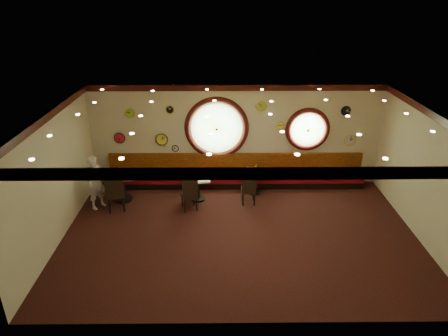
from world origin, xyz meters
The scene contains 44 objects.
floor centered at (0.00, 0.00, 0.00)m, with size 9.00×6.00×0.00m, color black.
ceiling centered at (0.00, 0.00, 3.20)m, with size 9.00×6.00×0.02m, color gold.
wall_back centered at (0.00, 3.00, 1.60)m, with size 9.00×0.02×3.20m, color beige.
wall_front centered at (0.00, -3.00, 1.60)m, with size 9.00×0.02×3.20m, color beige.
wall_left centered at (-4.50, 0.00, 1.60)m, with size 0.02×6.00×3.20m, color beige.
wall_right centered at (4.50, 0.00, 1.60)m, with size 0.02×6.00×3.20m, color beige.
molding_back centered at (0.00, 2.95, 3.11)m, with size 9.00×0.10×0.18m, color #360C09.
molding_front centered at (0.00, -2.95, 3.11)m, with size 9.00×0.10×0.18m, color #360C09.
molding_left centered at (-4.45, 0.00, 3.11)m, with size 0.10×6.00×0.18m, color #360C09.
molding_right centered at (4.45, 0.00, 3.11)m, with size 0.10×6.00×0.18m, color #360C09.
banquette_base centered at (0.00, 2.72, 0.10)m, with size 8.00×0.55×0.20m, color black.
banquette_seat centered at (0.00, 2.72, 0.35)m, with size 8.00×0.55×0.30m, color #5E0811.
banquette_back centered at (0.00, 2.94, 0.75)m, with size 8.00×0.10×0.55m, color #5B0E07.
porthole_left_glass centered at (-0.60, 3.00, 1.85)m, with size 1.66×1.66×0.02m, color #78AB66.
porthole_left_frame centered at (-0.60, 2.98, 1.85)m, with size 1.98×1.98×0.18m, color #360C09.
porthole_left_ring centered at (-0.60, 2.95, 1.85)m, with size 1.61×1.61×0.03m, color gold.
porthole_right_glass centered at (2.20, 3.00, 1.80)m, with size 1.10×1.10×0.02m, color #78AB66.
porthole_right_frame centered at (2.20, 2.98, 1.80)m, with size 1.38×1.38×0.18m, color #360C09.
porthole_right_ring centered at (2.20, 2.95, 1.80)m, with size 1.09×1.09×0.03m, color gold.
wall_clock_0 centered at (-2.00, 2.96, 2.45)m, with size 0.24×0.24×0.03m, color black.
wall_clock_1 centered at (1.35, 2.96, 1.95)m, with size 0.22×0.22×0.03m, color #EBE54E.
wall_clock_2 centered at (-1.90, 2.96, 1.20)m, with size 0.20×0.20×0.03m, color silver.
wall_clock_3 centered at (3.55, 2.96, 1.45)m, with size 0.34×0.34×0.03m, color silver.
wall_clock_4 centered at (0.75, 2.96, 2.55)m, with size 0.30×0.30×0.03m, color #9AB438.
wall_clock_5 centered at (3.30, 2.96, 2.40)m, with size 0.28×0.28×0.03m, color black.
wall_clock_6 centered at (-2.30, 2.96, 1.50)m, with size 0.36×0.36×0.03m, color yellow.
wall_clock_7 centered at (-3.20, 2.96, 2.35)m, with size 0.26×0.26×0.03m, color #76B925.
wall_clock_8 centered at (-3.60, 2.96, 1.55)m, with size 0.32×0.32×0.03m, color red.
table_a centered at (-3.38, 1.83, 0.55)m, with size 0.80×0.80×0.87m.
table_b centered at (-1.17, 1.82, 0.46)m, with size 0.77×0.77×0.73m.
table_c centered at (0.55, 2.24, 0.45)m, with size 0.80×0.80×0.71m.
chair_a centered at (-3.43, 1.17, 0.68)m, with size 0.61×0.61×0.74m.
chair_b centered at (-1.35, 1.18, 0.59)m, with size 0.54×0.54×0.64m.
chair_c centered at (0.32, 1.53, 0.57)m, with size 0.42×0.42×0.62m.
condiment_a_salt centered at (-3.40, 1.84, 0.92)m, with size 0.03×0.03×0.09m, color #BCBCC0.
condiment_b_salt centered at (-1.28, 1.86, 0.78)m, with size 0.04×0.04×0.10m, color #BABABE.
condiment_c_salt centered at (0.46, 2.31, 0.77)m, with size 0.04×0.04×0.11m, color silver.
condiment_a_pepper centered at (-3.29, 1.77, 0.93)m, with size 0.04×0.04×0.11m, color silver.
condiment_b_pepper centered at (-1.09, 1.82, 0.79)m, with size 0.04×0.04×0.11m, color silver.
condiment_c_pepper centered at (0.59, 2.18, 0.76)m, with size 0.04×0.04×0.10m, color #BDBDC1.
condiment_a_bottle centered at (-3.26, 1.91, 0.94)m, with size 0.04×0.04×0.14m, color gold.
condiment_b_bottle centered at (-1.13, 1.85, 0.81)m, with size 0.05×0.05×0.17m, color gold.
condiment_c_bottle centered at (0.60, 2.35, 0.80)m, with size 0.06×0.06×0.18m, color gold.
waiter centered at (-4.00, 1.42, 0.80)m, with size 0.58×0.38×1.60m, color white.
Camera 1 is at (-0.49, -8.66, 5.81)m, focal length 32.00 mm.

